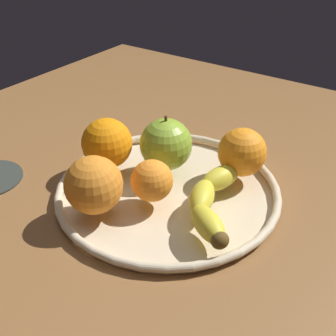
{
  "coord_description": "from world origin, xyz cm",
  "views": [
    {
      "loc": [
        41.86,
        28.98,
        38.04
      ],
      "look_at": [
        0.0,
        0.0,
        4.8
      ],
      "focal_mm": 44.4,
      "sensor_mm": 36.0,
      "label": 1
    }
  ],
  "objects_px": {
    "orange_front_left": "(242,152)",
    "orange_back_left": "(107,143)",
    "banana": "(211,200)",
    "apple": "(166,145)",
    "orange_back_right": "(94,185)",
    "orange_center": "(152,181)",
    "fruit_bowl": "(168,189)"
  },
  "relations": [
    {
      "from": "orange_front_left",
      "to": "orange_back_left",
      "type": "bearing_deg",
      "value": -61.56
    },
    {
      "from": "banana",
      "to": "apple",
      "type": "height_order",
      "value": "apple"
    },
    {
      "from": "banana",
      "to": "orange_back_right",
      "type": "distance_m",
      "value": 0.16
    },
    {
      "from": "orange_center",
      "to": "orange_front_left",
      "type": "xyz_separation_m",
      "value": [
        -0.13,
        0.07,
        0.01
      ]
    },
    {
      "from": "orange_front_left",
      "to": "apple",
      "type": "bearing_deg",
      "value": -63.66
    },
    {
      "from": "orange_back_right",
      "to": "orange_front_left",
      "type": "bearing_deg",
      "value": 147.45
    },
    {
      "from": "banana",
      "to": "orange_front_left",
      "type": "relative_size",
      "value": 2.32
    },
    {
      "from": "banana",
      "to": "apple",
      "type": "distance_m",
      "value": 0.13
    },
    {
      "from": "apple",
      "to": "orange_back_right",
      "type": "distance_m",
      "value": 0.14
    },
    {
      "from": "orange_front_left",
      "to": "fruit_bowl",
      "type": "bearing_deg",
      "value": -39.22
    },
    {
      "from": "orange_front_left",
      "to": "orange_back_right",
      "type": "relative_size",
      "value": 0.94
    },
    {
      "from": "banana",
      "to": "orange_back_left",
      "type": "distance_m",
      "value": 0.19
    },
    {
      "from": "orange_center",
      "to": "orange_back_left",
      "type": "relative_size",
      "value": 0.75
    },
    {
      "from": "banana",
      "to": "orange_front_left",
      "type": "bearing_deg",
      "value": 164.02
    },
    {
      "from": "fruit_bowl",
      "to": "orange_front_left",
      "type": "distance_m",
      "value": 0.13
    },
    {
      "from": "fruit_bowl",
      "to": "orange_back_right",
      "type": "distance_m",
      "value": 0.12
    },
    {
      "from": "fruit_bowl",
      "to": "orange_back_right",
      "type": "height_order",
      "value": "orange_back_right"
    },
    {
      "from": "apple",
      "to": "orange_front_left",
      "type": "distance_m",
      "value": 0.12
    },
    {
      "from": "banana",
      "to": "apple",
      "type": "relative_size",
      "value": 1.92
    },
    {
      "from": "fruit_bowl",
      "to": "apple",
      "type": "bearing_deg",
      "value": -141.61
    },
    {
      "from": "banana",
      "to": "orange_front_left",
      "type": "xyz_separation_m",
      "value": [
        -0.11,
        -0.01,
        0.02
      ]
    },
    {
      "from": "orange_back_left",
      "to": "orange_back_right",
      "type": "xyz_separation_m",
      "value": [
        0.09,
        0.06,
        -0.0
      ]
    },
    {
      "from": "fruit_bowl",
      "to": "banana",
      "type": "height_order",
      "value": "banana"
    },
    {
      "from": "orange_back_left",
      "to": "banana",
      "type": "bearing_deg",
      "value": 88.01
    },
    {
      "from": "orange_center",
      "to": "orange_back_left",
      "type": "bearing_deg",
      "value": -105.5
    },
    {
      "from": "orange_center",
      "to": "orange_back_right",
      "type": "bearing_deg",
      "value": -38.54
    },
    {
      "from": "fruit_bowl",
      "to": "banana",
      "type": "xyz_separation_m",
      "value": [
        0.02,
        0.08,
        0.03
      ]
    },
    {
      "from": "apple",
      "to": "orange_front_left",
      "type": "relative_size",
      "value": 1.21
    },
    {
      "from": "banana",
      "to": "orange_back_left",
      "type": "relative_size",
      "value": 2.17
    },
    {
      "from": "orange_back_left",
      "to": "orange_back_right",
      "type": "height_order",
      "value": "same"
    },
    {
      "from": "orange_center",
      "to": "orange_front_left",
      "type": "distance_m",
      "value": 0.15
    },
    {
      "from": "apple",
      "to": "orange_back_left",
      "type": "bearing_deg",
      "value": -58.91
    }
  ]
}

